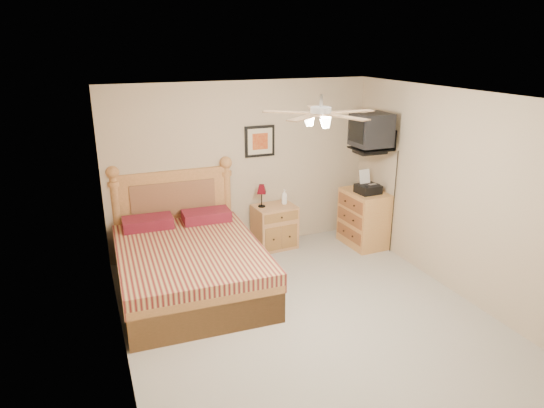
{
  "coord_description": "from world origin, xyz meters",
  "views": [
    {
      "loc": [
        -2.18,
        -4.39,
        3.02
      ],
      "look_at": [
        -0.07,
        0.9,
        1.1
      ],
      "focal_mm": 32.0,
      "sensor_mm": 36.0,
      "label": 1
    }
  ],
  "objects": [
    {
      "name": "framed_picture",
      "position": [
        0.27,
        2.23,
        1.62
      ],
      "size": [
        0.46,
        0.04,
        0.46
      ],
      "primitive_type": "cube",
      "color": "black",
      "rests_on": "wall_back"
    },
    {
      "name": "wall_right",
      "position": [
        2.0,
        0.0,
        1.25
      ],
      "size": [
        0.04,
        4.5,
        2.5
      ],
      "primitive_type": "cube",
      "color": "tan",
      "rests_on": "ground"
    },
    {
      "name": "bed",
      "position": [
        -1.09,
        1.12,
        0.72
      ],
      "size": [
        1.77,
        2.28,
        1.44
      ],
      "primitive_type": null,
      "rotation": [
        0.0,
        0.0,
        -0.03
      ],
      "color": "#A4723D",
      "rests_on": "ground"
    },
    {
      "name": "floor",
      "position": [
        0.0,
        0.0,
        0.0
      ],
      "size": [
        4.5,
        4.5,
        0.0
      ],
      "primitive_type": "plane",
      "color": "#A29D92",
      "rests_on": "ground"
    },
    {
      "name": "dresser",
      "position": [
        1.73,
        1.58,
        0.43
      ],
      "size": [
        0.54,
        0.75,
        0.86
      ],
      "primitive_type": "cube",
      "rotation": [
        0.0,
        0.0,
        0.04
      ],
      "color": "#BE733D",
      "rests_on": "ground"
    },
    {
      "name": "ceiling",
      "position": [
        0.0,
        0.0,
        2.5
      ],
      "size": [
        4.0,
        4.5,
        0.04
      ],
      "primitive_type": "cube",
      "color": "white",
      "rests_on": "ground"
    },
    {
      "name": "magazine_upper",
      "position": [
        1.75,
        1.86,
        0.89
      ],
      "size": [
        0.26,
        0.29,
        0.02
      ],
      "primitive_type": "imported",
      "rotation": [
        0.0,
        0.0,
        0.46
      ],
      "color": "gray",
      "rests_on": "magazine_lower"
    },
    {
      "name": "wall_left",
      "position": [
        -2.0,
        0.0,
        1.25
      ],
      "size": [
        0.04,
        4.5,
        2.5
      ],
      "primitive_type": "cube",
      "color": "tan",
      "rests_on": "ground"
    },
    {
      "name": "wall_back",
      "position": [
        0.0,
        2.25,
        1.25
      ],
      "size": [
        4.0,
        0.04,
        2.5
      ],
      "primitive_type": "cube",
      "color": "tan",
      "rests_on": "ground"
    },
    {
      "name": "ceiling_fan",
      "position": [
        0.0,
        -0.2,
        2.36
      ],
      "size": [
        1.14,
        1.14,
        0.28
      ],
      "primitive_type": null,
      "color": "silver",
      "rests_on": "ceiling"
    },
    {
      "name": "magazine_lower",
      "position": [
        1.74,
        1.86,
        0.87
      ],
      "size": [
        0.25,
        0.29,
        0.02
      ],
      "primitive_type": "imported",
      "rotation": [
        0.0,
        0.0,
        -0.29
      ],
      "color": "#B9AE96",
      "rests_on": "dresser"
    },
    {
      "name": "table_lamp",
      "position": [
        0.22,
        2.05,
        0.83
      ],
      "size": [
        0.24,
        0.24,
        0.34
      ],
      "primitive_type": null,
      "rotation": [
        0.0,
        0.0,
        0.35
      ],
      "color": "#4F030C",
      "rests_on": "nightstand"
    },
    {
      "name": "fax_machine",
      "position": [
        1.72,
        1.5,
        1.03
      ],
      "size": [
        0.34,
        0.36,
        0.34
      ],
      "primitive_type": null,
      "rotation": [
        0.0,
        0.0,
        0.07
      ],
      "color": "black",
      "rests_on": "dresser"
    },
    {
      "name": "nightstand",
      "position": [
        0.42,
        2.0,
        0.33
      ],
      "size": [
        0.65,
        0.5,
        0.66
      ],
      "primitive_type": "cube",
      "rotation": [
        0.0,
        0.0,
        0.07
      ],
      "color": "#B07E4E",
      "rests_on": "ground"
    },
    {
      "name": "wall_front",
      "position": [
        0.0,
        -2.25,
        1.25
      ],
      "size": [
        4.0,
        0.04,
        2.5
      ],
      "primitive_type": "cube",
      "color": "tan",
      "rests_on": "ground"
    },
    {
      "name": "lotion_bottle",
      "position": [
        0.59,
        2.04,
        0.78
      ],
      "size": [
        0.1,
        0.11,
        0.23
      ],
      "primitive_type": "imported",
      "rotation": [
        0.0,
        0.0,
        0.23
      ],
      "color": "white",
      "rests_on": "nightstand"
    },
    {
      "name": "wall_tv",
      "position": [
        1.75,
        1.34,
        1.81
      ],
      "size": [
        0.56,
        0.46,
        0.58
      ],
      "primitive_type": null,
      "color": "black",
      "rests_on": "wall_right"
    }
  ]
}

